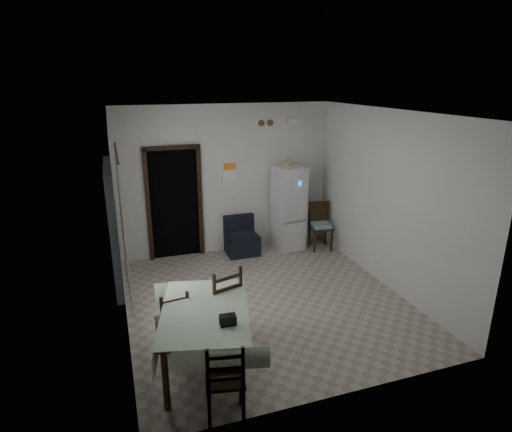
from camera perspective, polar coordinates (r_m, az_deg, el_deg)
The scene contains 25 objects.
ground at distance 6.89m, azimuth 1.36°, elevation -11.18°, with size 4.50×4.50×0.00m, color #A59987.
ceiling at distance 6.03m, azimuth 1.57°, elevation 13.64°, with size 4.20×4.50×0.02m, color white, non-canonical shape.
wall_back at distance 8.38m, azimuth -3.86°, elevation 4.82°, with size 4.20×0.02×2.90m, color silver, non-canonical shape.
wall_front at distance 4.41m, azimuth 11.67°, elevation -8.03°, with size 4.20×0.02×2.90m, color silver, non-canonical shape.
wall_left at distance 5.95m, azimuth -17.88°, elevation -1.60°, with size 0.02×4.50×2.90m, color silver, non-canonical shape.
wall_right at distance 7.28m, azimuth 17.19°, elevation 1.99°, with size 0.02×4.50×2.90m, color silver, non-canonical shape.
doorway at distance 8.48m, azimuth -11.04°, elevation 1.95°, with size 1.06×0.52×2.22m.
window_recess at distance 5.73m, azimuth -18.41°, elevation -1.34°, with size 0.10×1.20×1.60m, color silver.
curtain at distance 5.73m, azimuth -17.32°, elevation -1.23°, with size 0.02×1.45×1.85m, color beige.
curtain_rod at distance 5.51m, azimuth -18.14°, elevation 8.15°, with size 0.02×0.02×1.60m, color black.
calendar at distance 8.35m, azimuth -3.53°, elevation 5.96°, with size 0.28×0.02×0.40m, color white.
calendar_image at distance 8.32m, azimuth -3.54°, elevation 6.63°, with size 0.24×0.01×0.14m, color orange.
light_switch at distance 8.49m, azimuth -2.82°, elevation 2.58°, with size 0.08×0.02×0.12m, color beige.
vent_left at distance 8.39m, azimuth 0.73°, elevation 12.29°, with size 0.12×0.12×0.03m, color brown.
vent_right at distance 8.46m, azimuth 1.91°, elevation 12.32°, with size 0.12×0.12×0.03m, color brown.
emergency_light at distance 8.61m, azimuth 4.97°, elevation 12.56°, with size 0.25×0.07×0.09m, color white.
fridge at distance 8.62m, azimuth 4.38°, elevation 1.05°, with size 0.55×0.55×1.70m, color silver, non-canonical shape.
tan_cone at distance 8.41m, azimuth 4.22°, elevation 7.21°, with size 0.21×0.21×0.17m, color tan.
navy_seat at distance 8.45m, azimuth -1.87°, elevation -2.69°, with size 0.61×0.60×0.74m, color black, non-canonical shape.
corner_chair at distance 8.76m, azimuth 8.64°, elevation -1.39°, with size 0.41×0.41×0.96m, color black, non-canonical shape.
dining_table at distance 5.31m, azimuth -6.69°, elevation -16.02°, with size 1.00×1.52×0.79m, color #B5C8AB, non-canonical shape.
black_bag at distance 4.78m, azimuth -3.78°, elevation -13.67°, with size 0.18×0.11×0.12m, color black.
dining_chair_far_left at distance 5.66m, azimuth -11.11°, elevation -13.45°, with size 0.38×0.38×0.88m, color black, non-canonical shape.
dining_chair_far_right at distance 5.78m, azimuth -4.77°, elevation -11.34°, with size 0.46×0.46×1.07m, color black, non-canonical shape.
dining_chair_near_head at distance 4.64m, azimuth -4.15°, elevation -20.68°, with size 0.40×0.40×0.92m, color black, non-canonical shape.
Camera 1 is at (-2.09, -5.64, 3.36)m, focal length 30.00 mm.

